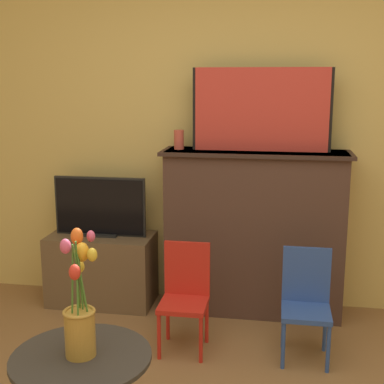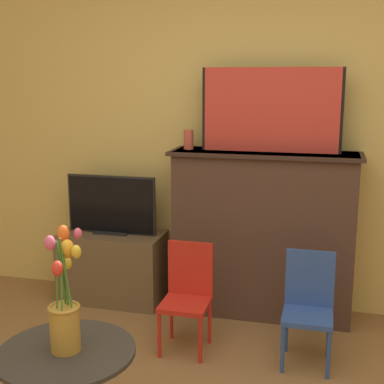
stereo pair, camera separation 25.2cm
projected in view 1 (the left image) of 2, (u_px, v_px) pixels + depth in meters
wall_back at (244, 124)px, 3.88m from camera, size 8.00×0.06×2.70m
fireplace_mantel at (254, 231)px, 3.82m from camera, size 1.31×0.39×1.18m
painting at (261, 110)px, 3.64m from camera, size 0.95×0.03×0.57m
mantel_candle at (179, 140)px, 3.77m from camera, size 0.07×0.07×0.14m
tv_stand at (102, 269)px, 4.03m from camera, size 0.78×0.40×0.53m
tv_monitor at (100, 207)px, 3.93m from camera, size 0.69×0.12×0.44m
chair_red at (185, 292)px, 3.33m from camera, size 0.29×0.29×0.67m
chair_blue at (306, 299)px, 3.22m from camera, size 0.29×0.29×0.67m
vase_tulips at (80, 314)px, 2.24m from camera, size 0.15×0.22×0.54m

